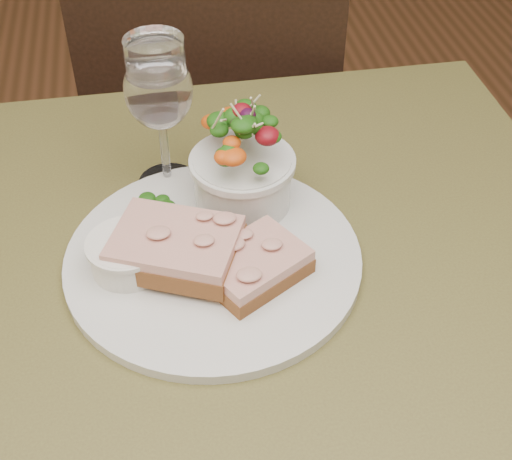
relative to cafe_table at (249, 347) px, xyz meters
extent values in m
cube|color=#4D4421|center=(0.00, 0.00, 0.08)|extent=(0.80, 0.80, 0.04)
cylinder|color=black|center=(-0.34, 0.34, -0.29)|extent=(0.05, 0.05, 0.71)
cylinder|color=black|center=(0.34, 0.34, -0.29)|extent=(0.05, 0.05, 0.71)
cube|color=black|center=(0.06, 0.68, -0.20)|extent=(0.50, 0.50, 0.04)
cube|color=black|center=(0.02, 0.50, 0.03)|extent=(0.42, 0.13, 0.45)
cube|color=black|center=(0.06, 0.68, -0.42)|extent=(0.43, 0.43, 0.45)
cylinder|color=silver|center=(-0.03, 0.04, 0.11)|extent=(0.31, 0.31, 0.01)
cube|color=#4F2915|center=(0.01, 0.00, 0.12)|extent=(0.13, 0.12, 0.02)
cube|color=beige|center=(0.01, 0.00, 0.14)|extent=(0.12, 0.11, 0.01)
cube|color=#4F2915|center=(-0.07, 0.03, 0.13)|extent=(0.15, 0.14, 0.02)
cube|color=beige|center=(-0.07, 0.03, 0.15)|extent=(0.15, 0.13, 0.01)
cylinder|color=white|center=(-0.12, 0.04, 0.13)|extent=(0.08, 0.08, 0.04)
cylinder|color=brown|center=(-0.12, 0.04, 0.15)|extent=(0.07, 0.07, 0.01)
cylinder|color=silver|center=(0.01, 0.12, 0.14)|extent=(0.11, 0.11, 0.06)
ellipsoid|color=#103309|center=(0.01, 0.12, 0.20)|extent=(0.10, 0.10, 0.06)
ellipsoid|color=#103309|center=(-0.09, 0.12, 0.12)|extent=(0.04, 0.04, 0.01)
sphere|color=maroon|center=(-0.10, 0.11, 0.12)|extent=(0.02, 0.02, 0.02)
cylinder|color=white|center=(-0.07, 0.18, 0.10)|extent=(0.07, 0.07, 0.00)
cylinder|color=white|center=(-0.07, 0.18, 0.15)|extent=(0.01, 0.01, 0.09)
ellipsoid|color=white|center=(-0.07, 0.18, 0.23)|extent=(0.08, 0.08, 0.09)
camera|label=1|loc=(-0.08, -0.50, 0.64)|focal=50.00mm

